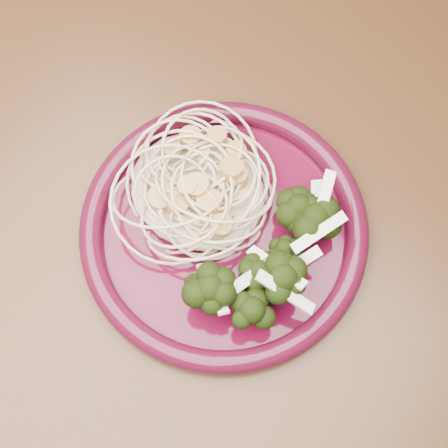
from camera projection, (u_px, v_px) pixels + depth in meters
dining_table at (183, 167)px, 0.69m from camera, size 1.20×0.80×0.75m
dinner_plate at (224, 228)px, 0.55m from camera, size 0.33×0.33×0.02m
spaghetti_pile at (197, 186)px, 0.55m from camera, size 0.16×0.15×0.03m
scallop_cluster at (196, 170)px, 0.52m from camera, size 0.14×0.14×0.04m
broccoli_pile at (259, 269)px, 0.51m from camera, size 0.13×0.17×0.05m
onion_garnish at (261, 257)px, 0.48m from camera, size 0.09×0.11×0.05m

